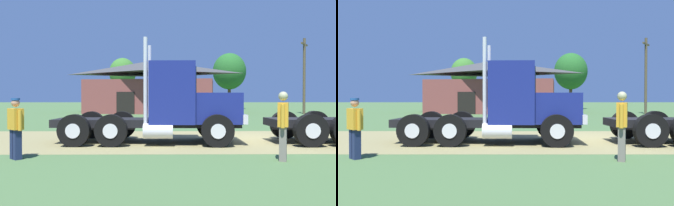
{
  "view_description": "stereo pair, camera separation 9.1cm",
  "coord_description": "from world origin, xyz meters",
  "views": [
    {
      "loc": [
        -3.52,
        -13.31,
        1.67
      ],
      "look_at": [
        -3.37,
        0.13,
        1.44
      ],
      "focal_mm": 36.56,
      "sensor_mm": 36.0,
      "label": 1
    },
    {
      "loc": [
        -3.43,
        -13.31,
        1.67
      ],
      "look_at": [
        -3.37,
        0.13,
        1.44
      ],
      "focal_mm": 36.56,
      "sensor_mm": 36.0,
      "label": 2
    }
  ],
  "objects": [
    {
      "name": "ground_plane",
      "position": [
        0.0,
        0.0,
        0.0
      ],
      "size": [
        200.0,
        200.0,
        0.0
      ],
      "primitive_type": "plane",
      "color": "#456738"
    },
    {
      "name": "dirt_track",
      "position": [
        0.0,
        0.0,
        0.0
      ],
      "size": [
        120.0,
        6.81,
        0.01
      ],
      "primitive_type": "cube",
      "color": "olive",
      "rests_on": "ground_plane"
    },
    {
      "name": "truck_foreground_white",
      "position": [
        -3.2,
        -0.75,
        1.34
      ],
      "size": [
        6.9,
        2.93,
        3.72
      ],
      "color": "black",
      "rests_on": "ground_plane"
    },
    {
      "name": "visitor_walking_mid",
      "position": [
        -7.51,
        -4.11,
        0.9
      ],
      "size": [
        0.51,
        0.51,
        1.64
      ],
      "color": "gold",
      "rests_on": "ground_plane"
    },
    {
      "name": "visitor_by_barrel",
      "position": [
        -0.41,
        -4.43,
        0.98
      ],
      "size": [
        0.39,
        0.56,
        1.82
      ],
      "color": "gold",
      "rests_on": "ground_plane"
    },
    {
      "name": "shed_building",
      "position": [
        -4.84,
        23.5,
        2.72
      ],
      "size": [
        14.63,
        9.57,
        5.6
      ],
      "color": "brown",
      "rests_on": "ground_plane"
    },
    {
      "name": "utility_pole_near",
      "position": [
        10.53,
        20.8,
        4.04
      ],
      "size": [
        1.41,
        1.86,
        7.58
      ],
      "color": "#4D432F",
      "rests_on": "ground_plane"
    },
    {
      "name": "tree_left",
      "position": [
        -10.33,
        42.78,
        5.66
      ],
      "size": [
        4.37,
        4.37,
        8.1
      ],
      "color": "#513823",
      "rests_on": "ground_plane"
    },
    {
      "name": "tree_mid",
      "position": [
        5.65,
        34.62,
        5.29
      ],
      "size": [
        4.64,
        4.64,
        7.86
      ],
      "color": "#513823",
      "rests_on": "ground_plane"
    }
  ]
}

